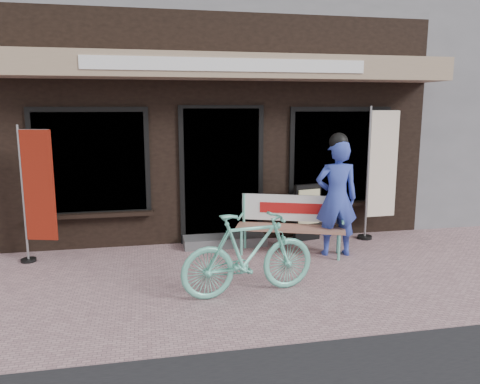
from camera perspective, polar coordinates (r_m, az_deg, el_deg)
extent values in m
plane|color=#AA8286|center=(5.89, 1.04, -11.34)|extent=(70.00, 70.00, 0.00)
cube|color=black|center=(10.41, -5.00, 8.26)|extent=(7.00, 6.00, 3.60)
cube|color=tan|center=(7.11, -1.89, 14.98)|extent=(7.00, 0.80, 0.35)
cube|color=white|center=(6.71, -1.27, 15.26)|extent=(4.00, 0.02, 0.18)
cube|color=black|center=(7.49, -2.24, 2.09)|extent=(1.20, 0.06, 2.10)
cube|color=black|center=(7.48, -2.22, 2.08)|extent=(1.35, 0.04, 2.20)
cube|color=black|center=(7.41, -17.73, 3.46)|extent=(1.60, 0.06, 1.50)
cube|color=black|center=(8.03, 12.02, 4.23)|extent=(1.60, 0.06, 1.50)
cube|color=black|center=(7.40, -17.74, 3.45)|extent=(1.75, 0.04, 1.65)
cube|color=black|center=(8.02, 12.05, 4.22)|extent=(1.75, 0.04, 1.65)
cube|color=black|center=(7.48, -17.44, -2.68)|extent=(1.80, 0.18, 0.06)
cube|color=black|center=(8.10, 11.98, -1.45)|extent=(1.80, 0.18, 0.06)
cube|color=#59595B|center=(7.49, -1.89, -5.94)|extent=(1.30, 0.45, 0.15)
cylinder|color=#64C4AB|center=(6.97, 0.17, -6.24)|extent=(0.05, 0.05, 0.37)
cylinder|color=#64C4AB|center=(7.30, 0.61, -5.45)|extent=(0.05, 0.05, 0.37)
cylinder|color=#64C4AB|center=(6.89, 11.96, -6.65)|extent=(0.05, 0.05, 0.37)
cylinder|color=#64C4AB|center=(7.23, 11.84, -5.84)|extent=(0.05, 0.05, 0.37)
cube|color=#A46E5A|center=(7.01, 6.15, -4.40)|extent=(1.63, 0.94, 0.04)
cylinder|color=#64C4AB|center=(7.20, 0.48, -2.12)|extent=(0.05, 0.05, 0.49)
cylinder|color=#64C4AB|center=(7.13, 12.11, -2.49)|extent=(0.05, 0.05, 0.49)
cube|color=white|center=(7.13, 6.28, -1.94)|extent=(1.42, 0.57, 0.40)
cube|color=#B21414|center=(7.11, 6.27, -1.97)|extent=(0.90, 0.35, 0.16)
cylinder|color=#64C4AB|center=(7.05, 0.04, -2.98)|extent=(0.17, 0.38, 0.04)
cylinder|color=#64C4AB|center=(6.97, 12.38, -3.38)|extent=(0.17, 0.38, 0.04)
imported|color=#3346B0|center=(6.99, 11.68, -0.76)|extent=(0.67, 0.49, 1.71)
sphere|color=black|center=(6.88, 11.93, 5.96)|extent=(0.31, 0.31, 0.27)
imported|color=#64C4AB|center=(5.49, 1.09, -7.54)|extent=(1.68, 0.70, 0.98)
cylinder|color=gray|center=(7.16, -24.93, -0.32)|extent=(0.04, 0.04, 1.94)
cylinder|color=gray|center=(6.96, -23.91, 6.94)|extent=(0.43, 0.15, 0.02)
cube|color=maroon|center=(7.02, -23.33, 0.70)|extent=(0.43, 0.15, 1.54)
cylinder|color=black|center=(7.38, -24.37, -7.57)|extent=(0.26, 0.26, 0.04)
cylinder|color=gray|center=(7.92, 15.31, 2.14)|extent=(0.04, 0.04, 2.19)
cylinder|color=gray|center=(7.97, 17.25, 9.42)|extent=(0.50, 0.04, 0.02)
cube|color=#F3E0C7|center=(8.03, 17.04, 3.24)|extent=(0.50, 0.05, 1.74)
cylinder|color=black|center=(8.13, 14.95, -5.34)|extent=(0.25, 0.25, 0.05)
cube|color=black|center=(7.75, 8.18, -2.48)|extent=(0.47, 0.18, 0.93)
cube|color=beige|center=(7.69, 8.40, -1.80)|extent=(0.39, 0.11, 0.57)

